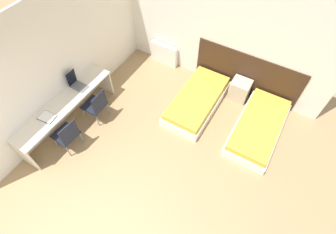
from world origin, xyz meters
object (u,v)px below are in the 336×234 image
Objects in this scene: laptop at (77,83)px; chair_near_notebook at (67,134)px; nightstand at (240,90)px; bed_near_window at (197,101)px; chair_near_laptop at (96,104)px; bed_near_door at (258,127)px.

chair_near_notebook is at bearing -63.14° from laptop.
bed_near_window is at bearing -134.65° from nightstand.
chair_near_notebook is at bearing -128.67° from nightstand.
laptop is at bearing 171.12° from chair_near_laptop.
laptop is at bearing -159.44° from bed_near_door.
chair_near_notebook is (-3.20, -2.33, 0.30)m from bed_near_door.
laptop is at bearing -147.99° from bed_near_window.
nightstand is (-0.74, 0.75, 0.09)m from bed_near_door.
bed_near_door is 3.53m from chair_near_laptop.
laptop reaches higher than chair_near_notebook.
chair_near_laptop reaches higher than nightstand.
bed_near_window is 1.47m from bed_near_door.
bed_near_door is 5.08× the size of laptop.
chair_near_notebook is (-2.46, -3.08, 0.22)m from nightstand.
nightstand is 1.36× the size of laptop.
chair_near_laptop reaches higher than bed_near_door.
laptop is at bearing 120.63° from chair_near_notebook.
chair_near_laptop is 0.88m from chair_near_notebook.
chair_near_laptop is at bearing 93.37° from chair_near_notebook.
bed_near_door is at bearing 23.03° from chair_near_laptop.
chair_near_notebook is (-1.73, -2.33, 0.30)m from bed_near_window.
bed_near_window is 2.92m from chair_near_notebook.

